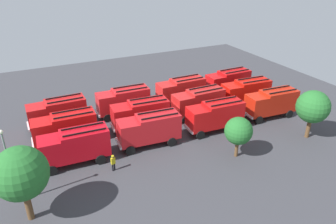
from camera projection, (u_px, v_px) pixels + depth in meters
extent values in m
plane|color=#38383D|center=(168.00, 121.00, 42.14)|extent=(62.55, 62.55, 0.00)
cube|color=red|center=(215.00, 84.00, 48.74)|extent=(2.24, 2.53, 2.60)
cube|color=#8C9EAD|center=(209.00, 83.00, 48.18)|extent=(0.11, 2.13, 1.46)
cube|color=red|center=(234.00, 80.00, 50.09)|extent=(4.84, 2.58, 2.90)
cube|color=black|center=(237.00, 71.00, 48.85)|extent=(4.32, 0.19, 0.12)
cube|color=black|center=(232.00, 69.00, 49.95)|extent=(4.32, 0.19, 0.12)
cube|color=silver|center=(208.00, 92.00, 48.76)|extent=(0.24, 2.38, 0.28)
cylinder|color=black|center=(218.00, 96.00, 48.38)|extent=(1.11, 0.37, 1.10)
cylinder|color=black|center=(209.00, 91.00, 50.31)|extent=(1.11, 0.37, 1.10)
cylinder|color=black|center=(243.00, 91.00, 50.35)|extent=(1.11, 0.37, 1.10)
cylinder|color=black|center=(234.00, 86.00, 52.28)|extent=(1.11, 0.37, 1.10)
cube|color=red|center=(166.00, 93.00, 45.58)|extent=(2.23, 2.52, 2.60)
cube|color=#8C9EAD|center=(159.00, 92.00, 45.02)|extent=(0.10, 2.13, 1.46)
cube|color=red|center=(187.00, 88.00, 46.91)|extent=(4.83, 2.55, 2.90)
cube|color=black|center=(190.00, 79.00, 45.66)|extent=(4.32, 0.16, 0.12)
cube|color=black|center=(185.00, 76.00, 46.77)|extent=(4.32, 0.16, 0.12)
cube|color=silver|center=(159.00, 102.00, 45.60)|extent=(0.22, 2.38, 0.28)
cylinder|color=black|center=(169.00, 106.00, 45.21)|extent=(1.10, 0.36, 1.10)
cylinder|color=black|center=(161.00, 100.00, 47.14)|extent=(1.10, 0.36, 1.10)
cylinder|color=black|center=(198.00, 100.00, 47.16)|extent=(1.10, 0.36, 1.10)
cylinder|color=black|center=(190.00, 94.00, 49.10)|extent=(1.10, 0.36, 1.10)
cube|color=red|center=(106.00, 104.00, 42.19)|extent=(2.28, 2.57, 2.60)
cube|color=#8C9EAD|center=(98.00, 103.00, 41.67)|extent=(0.15, 2.13, 1.46)
cube|color=red|center=(131.00, 98.00, 43.40)|extent=(4.87, 2.65, 2.90)
cube|color=black|center=(132.00, 89.00, 42.15)|extent=(4.32, 0.25, 0.12)
cube|color=black|center=(129.00, 86.00, 43.28)|extent=(4.32, 0.25, 0.12)
cube|color=silver|center=(98.00, 113.00, 42.25)|extent=(0.27, 2.38, 0.28)
cylinder|color=black|center=(107.00, 118.00, 41.81)|extent=(1.11, 0.38, 1.10)
cylinder|color=black|center=(103.00, 111.00, 43.78)|extent=(1.11, 0.38, 1.10)
cylinder|color=black|center=(143.00, 112.00, 43.60)|extent=(1.11, 0.38, 1.10)
cylinder|color=black|center=(137.00, 105.00, 45.57)|extent=(1.11, 0.38, 1.10)
cube|color=red|center=(37.00, 116.00, 38.87)|extent=(2.23, 2.53, 2.60)
cube|color=#8C9EAD|center=(27.00, 116.00, 38.31)|extent=(0.11, 2.13, 1.46)
cube|color=red|center=(66.00, 110.00, 40.21)|extent=(4.83, 2.56, 2.90)
cube|color=black|center=(65.00, 100.00, 38.96)|extent=(4.32, 0.17, 0.12)
cube|color=black|center=(63.00, 96.00, 40.07)|extent=(4.32, 0.17, 0.12)
cube|color=silver|center=(28.00, 127.00, 38.89)|extent=(0.23, 2.38, 0.28)
cylinder|color=black|center=(39.00, 132.00, 38.50)|extent=(1.10, 0.36, 1.10)
cylinder|color=black|center=(36.00, 124.00, 40.44)|extent=(1.10, 0.36, 1.10)
cylinder|color=black|center=(79.00, 124.00, 40.46)|extent=(1.10, 0.36, 1.10)
cylinder|color=black|center=(75.00, 116.00, 42.40)|extent=(1.10, 0.36, 1.10)
cube|color=red|center=(231.00, 94.00, 45.19)|extent=(2.37, 2.65, 2.60)
cube|color=#8C9EAD|center=(225.00, 93.00, 44.70)|extent=(0.23, 2.13, 1.46)
cube|color=red|center=(252.00, 90.00, 46.29)|extent=(4.96, 2.82, 2.90)
cube|color=black|center=(256.00, 81.00, 45.03)|extent=(4.32, 0.42, 0.12)
cube|color=black|center=(251.00, 78.00, 46.18)|extent=(4.32, 0.42, 0.12)
cube|color=silver|center=(223.00, 103.00, 45.30)|extent=(0.36, 2.38, 0.28)
cylinder|color=black|center=(234.00, 107.00, 44.80)|extent=(1.12, 0.42, 1.10)
cylinder|color=black|center=(225.00, 101.00, 46.81)|extent=(1.12, 0.42, 1.10)
cylinder|color=black|center=(263.00, 102.00, 46.44)|extent=(1.12, 0.42, 1.10)
cylinder|color=black|center=(253.00, 96.00, 48.44)|extent=(1.12, 0.42, 1.10)
cube|color=red|center=(183.00, 105.00, 41.79)|extent=(2.23, 2.52, 2.60)
cube|color=#8C9EAD|center=(176.00, 104.00, 41.23)|extent=(0.10, 2.13, 1.46)
cube|color=red|center=(205.00, 99.00, 43.12)|extent=(4.82, 2.55, 2.90)
cube|color=black|center=(209.00, 90.00, 41.87)|extent=(4.32, 0.16, 0.12)
cube|color=black|center=(203.00, 87.00, 42.98)|extent=(4.32, 0.16, 0.12)
cube|color=silver|center=(174.00, 115.00, 41.81)|extent=(0.22, 2.38, 0.28)
cylinder|color=black|center=(185.00, 120.00, 41.42)|extent=(1.10, 0.36, 1.10)
cylinder|color=black|center=(177.00, 112.00, 43.35)|extent=(1.10, 0.36, 1.10)
cylinder|color=black|center=(217.00, 112.00, 43.37)|extent=(1.10, 0.36, 1.10)
cylinder|color=black|center=(207.00, 106.00, 45.31)|extent=(1.10, 0.36, 1.10)
cube|color=red|center=(121.00, 117.00, 38.73)|extent=(2.38, 2.66, 2.60)
cube|color=#8C9EAD|center=(113.00, 116.00, 38.24)|extent=(0.24, 2.13, 1.46)
cube|color=red|center=(149.00, 111.00, 39.81)|extent=(4.97, 2.85, 2.90)
cube|color=black|center=(150.00, 102.00, 38.55)|extent=(4.32, 0.44, 0.12)
cube|color=black|center=(147.00, 98.00, 39.70)|extent=(4.32, 0.44, 0.12)
cube|color=silver|center=(112.00, 127.00, 38.84)|extent=(0.37, 2.38, 0.28)
cylinder|color=black|center=(123.00, 133.00, 38.34)|extent=(1.12, 0.43, 1.10)
cylinder|color=black|center=(118.00, 124.00, 40.34)|extent=(1.12, 0.43, 1.10)
cylinder|color=black|center=(161.00, 126.00, 39.95)|extent=(1.12, 0.43, 1.10)
cylinder|color=black|center=(155.00, 118.00, 41.96)|extent=(1.12, 0.43, 1.10)
cube|color=red|center=(42.00, 132.00, 35.34)|extent=(2.26, 2.56, 2.60)
cube|color=#8C9EAD|center=(32.00, 132.00, 34.82)|extent=(0.14, 2.13, 1.46)
cube|color=red|center=(74.00, 125.00, 36.57)|extent=(4.86, 2.62, 2.90)
cube|color=black|center=(74.00, 115.00, 35.32)|extent=(4.32, 0.23, 0.12)
cube|color=black|center=(72.00, 110.00, 36.44)|extent=(4.32, 0.23, 0.12)
cube|color=silver|center=(33.00, 143.00, 35.40)|extent=(0.26, 2.38, 0.28)
cylinder|color=black|center=(44.00, 150.00, 34.96)|extent=(1.11, 0.38, 1.10)
cylinder|color=black|center=(42.00, 139.00, 36.93)|extent=(1.11, 0.38, 1.10)
cylinder|color=black|center=(89.00, 140.00, 36.77)|extent=(1.11, 0.38, 1.10)
cylinder|color=black|center=(85.00, 131.00, 38.74)|extent=(1.11, 0.38, 1.10)
cube|color=red|center=(256.00, 105.00, 41.72)|extent=(2.38, 2.65, 2.60)
cube|color=#8C9EAD|center=(250.00, 104.00, 41.24)|extent=(0.23, 2.13, 1.46)
cube|color=red|center=(278.00, 100.00, 42.81)|extent=(4.97, 2.84, 2.90)
cube|color=black|center=(283.00, 91.00, 41.55)|extent=(4.32, 0.43, 0.12)
cube|color=black|center=(276.00, 88.00, 42.70)|extent=(4.32, 0.43, 0.12)
cube|color=silver|center=(247.00, 115.00, 41.83)|extent=(0.37, 2.38, 0.28)
cylinder|color=black|center=(259.00, 120.00, 41.33)|extent=(1.12, 0.43, 1.10)
cylinder|color=black|center=(248.00, 112.00, 43.34)|extent=(1.12, 0.43, 1.10)
cylinder|color=black|center=(289.00, 114.00, 42.95)|extent=(1.12, 0.43, 1.10)
cylinder|color=black|center=(277.00, 107.00, 44.95)|extent=(1.12, 0.43, 1.10)
cube|color=red|center=(198.00, 119.00, 38.27)|extent=(2.34, 2.62, 2.60)
cube|color=#8C9EAD|center=(190.00, 118.00, 37.77)|extent=(0.20, 2.13, 1.46)
cube|color=red|center=(223.00, 113.00, 39.41)|extent=(4.93, 2.77, 2.90)
cube|color=black|center=(227.00, 103.00, 38.15)|extent=(4.32, 0.36, 0.12)
cube|color=black|center=(221.00, 99.00, 39.29)|extent=(4.32, 0.36, 0.12)
cube|color=silver|center=(188.00, 129.00, 38.36)|extent=(0.33, 2.38, 0.28)
cylinder|color=black|center=(200.00, 135.00, 37.89)|extent=(1.12, 0.41, 1.10)
cylinder|color=black|center=(191.00, 126.00, 39.88)|extent=(1.12, 0.41, 1.10)
cylinder|color=black|center=(235.00, 127.00, 39.57)|extent=(1.12, 0.41, 1.10)
cylinder|color=black|center=(225.00, 119.00, 41.57)|extent=(1.12, 0.41, 1.10)
cube|color=red|center=(128.00, 133.00, 35.25)|extent=(2.39, 2.66, 2.60)
cube|color=#8C9EAD|center=(119.00, 132.00, 34.77)|extent=(0.24, 2.12, 1.46)
cube|color=red|center=(158.00, 126.00, 36.32)|extent=(4.98, 2.86, 2.90)
cube|color=black|center=(160.00, 116.00, 35.06)|extent=(4.32, 0.45, 0.12)
cube|color=black|center=(156.00, 111.00, 36.21)|extent=(4.32, 0.45, 0.12)
cube|color=silver|center=(119.00, 144.00, 35.36)|extent=(0.38, 2.38, 0.28)
cylinder|color=black|center=(130.00, 150.00, 34.86)|extent=(1.12, 0.43, 1.10)
cylinder|color=black|center=(125.00, 140.00, 36.87)|extent=(1.12, 0.43, 1.10)
cylinder|color=black|center=(172.00, 142.00, 36.46)|extent=(1.12, 0.43, 1.10)
cylinder|color=black|center=(164.00, 132.00, 38.47)|extent=(1.12, 0.43, 1.10)
cube|color=red|center=(50.00, 151.00, 31.94)|extent=(2.31, 2.60, 2.60)
cube|color=#8C9EAD|center=(39.00, 150.00, 31.43)|extent=(0.18, 2.13, 1.46)
cube|color=red|center=(85.00, 142.00, 33.11)|extent=(4.91, 2.72, 2.90)
cube|color=black|center=(85.00, 132.00, 31.86)|extent=(4.32, 0.32, 0.12)
cube|color=black|center=(82.00, 126.00, 32.99)|extent=(4.32, 0.32, 0.12)
cube|color=silver|center=(40.00, 163.00, 32.02)|extent=(0.31, 2.38, 0.28)
cylinder|color=black|center=(52.00, 171.00, 31.56)|extent=(1.11, 0.40, 1.10)
cylinder|color=black|center=(50.00, 158.00, 33.54)|extent=(1.11, 0.40, 1.10)
cylinder|color=black|center=(101.00, 159.00, 33.29)|extent=(1.11, 0.40, 1.10)
cylinder|color=black|center=(96.00, 148.00, 35.27)|extent=(1.11, 0.40, 1.10)
cylinder|color=black|center=(23.00, 162.00, 33.10)|extent=(0.16, 0.16, 0.78)
cylinder|color=black|center=(24.00, 163.00, 33.02)|extent=(0.16, 0.16, 0.78)
cube|color=#B7140F|center=(22.00, 157.00, 32.74)|extent=(0.46, 0.48, 0.68)
sphere|color=beige|center=(21.00, 153.00, 32.54)|extent=(0.22, 0.22, 0.22)
cylinder|color=#B7140F|center=(21.00, 152.00, 32.50)|extent=(0.28, 0.28, 0.07)
cylinder|color=black|center=(113.00, 167.00, 32.27)|extent=(0.16, 0.16, 0.82)
cylinder|color=black|center=(115.00, 167.00, 32.38)|extent=(0.16, 0.16, 0.82)
cube|color=gold|center=(113.00, 161.00, 31.99)|extent=(0.45, 0.30, 0.71)
sphere|color=brown|center=(113.00, 157.00, 31.78)|extent=(0.23, 0.23, 0.23)
cylinder|color=gold|center=(113.00, 156.00, 31.74)|extent=(0.29, 0.29, 0.07)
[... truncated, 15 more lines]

